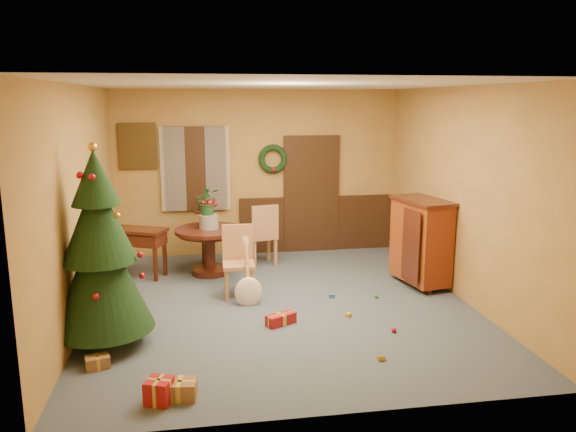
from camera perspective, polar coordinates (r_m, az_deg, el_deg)
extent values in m
plane|color=#3B4857|center=(7.67, -0.62, -9.01)|extent=(5.50, 5.50, 0.00)
plane|color=silver|center=(7.18, -0.67, 13.21)|extent=(5.50, 5.50, 0.00)
plane|color=olive|center=(9.98, -3.02, 4.41)|extent=(5.00, 0.00, 5.00)
plane|color=olive|center=(4.65, 4.47, -4.05)|extent=(5.00, 0.00, 5.00)
plane|color=olive|center=(7.34, -20.32, 1.08)|extent=(0.00, 5.50, 5.50)
plane|color=olive|center=(8.04, 17.27, 2.14)|extent=(0.00, 5.50, 5.50)
cube|color=black|center=(10.27, 2.89, -0.76)|extent=(2.80, 0.06, 1.00)
cube|color=black|center=(10.14, 2.38, 2.24)|extent=(1.00, 0.08, 2.10)
cube|color=white|center=(10.17, 2.35, 1.99)|extent=(0.80, 0.03, 1.90)
cube|color=black|center=(9.86, -9.38, 4.77)|extent=(1.05, 0.08, 1.45)
cube|color=white|center=(9.89, -9.38, 4.79)|extent=(0.88, 0.03, 1.25)
cube|color=white|center=(9.82, -11.61, 4.66)|extent=(0.42, 0.02, 1.45)
cube|color=white|center=(9.82, -7.16, 4.80)|extent=(0.42, 0.02, 1.45)
torus|color=black|center=(9.90, -1.54, 5.82)|extent=(0.51, 0.11, 0.51)
cube|color=#4C3819|center=(9.88, -15.02, 6.87)|extent=(0.62, 0.05, 0.78)
cube|color=gray|center=(9.91, -15.00, 6.89)|extent=(0.48, 0.02, 0.62)
cylinder|color=black|center=(8.88, -8.02, -1.44)|extent=(1.08, 1.08, 0.06)
cylinder|color=black|center=(8.89, -8.01, -1.81)|extent=(0.96, 0.96, 0.04)
cylinder|color=black|center=(8.96, -7.96, -3.60)|extent=(0.17, 0.17, 0.60)
cylinder|color=black|center=(9.05, -7.90, -5.54)|extent=(0.58, 0.58, 0.10)
cylinder|color=slate|center=(8.85, -8.04, -0.57)|extent=(0.30, 0.30, 0.22)
imported|color=#1E4C23|center=(8.79, -8.10, 1.47)|extent=(0.38, 0.33, 0.42)
cube|color=#A76A42|center=(7.86, -5.04, -4.96)|extent=(0.44, 0.44, 0.05)
cube|color=#A76A42|center=(7.98, -5.16, -2.65)|extent=(0.43, 0.05, 0.51)
cube|color=#A76A42|center=(8.11, -3.84, -6.21)|extent=(0.05, 0.05, 0.44)
cube|color=#A76A42|center=(8.09, -6.33, -6.29)|extent=(0.05, 0.05, 0.44)
cube|color=#A76A42|center=(7.78, -3.64, -6.99)|extent=(0.05, 0.05, 0.44)
cube|color=#A76A42|center=(7.76, -6.23, -7.08)|extent=(0.05, 0.05, 0.44)
cube|color=#A76A42|center=(9.39, -2.71, -2.05)|extent=(0.53, 0.53, 0.05)
cube|color=#A76A42|center=(9.14, -2.33, -0.57)|extent=(0.45, 0.13, 0.54)
cube|color=#A76A42|center=(9.24, -3.42, -3.91)|extent=(0.06, 0.06, 0.46)
cube|color=#A76A42|center=(9.35, -1.29, -3.71)|extent=(0.06, 0.06, 0.46)
cube|color=#A76A42|center=(9.57, -4.08, -3.36)|extent=(0.06, 0.06, 0.46)
cube|color=#A76A42|center=(9.68, -2.01, -3.17)|extent=(0.06, 0.06, 0.46)
cylinder|color=black|center=(9.56, -8.45, -2.19)|extent=(0.11, 0.11, 0.88)
cylinder|color=black|center=(9.47, -8.53, 0.45)|extent=(0.35, 0.35, 0.03)
imported|color=#19471E|center=(9.43, -8.57, 1.69)|extent=(0.26, 0.24, 0.38)
cylinder|color=#382111|center=(6.77, -18.03, -11.40)|extent=(0.14, 0.14, 0.24)
cone|color=black|center=(6.53, -18.44, -5.45)|extent=(1.10, 1.10, 1.31)
cone|color=black|center=(6.38, -18.78, -0.27)|extent=(0.80, 0.80, 0.95)
cone|color=black|center=(6.31, -19.05, 3.75)|extent=(0.52, 0.52, 0.60)
sphere|color=gold|center=(6.28, -19.24, 6.66)|extent=(0.10, 0.10, 0.10)
cube|color=black|center=(8.96, -15.06, -1.40)|extent=(0.96, 0.74, 0.05)
cube|color=black|center=(8.99, -15.02, -2.22)|extent=(0.90, 0.69, 0.18)
cube|color=black|center=(9.10, -17.23, -3.84)|extent=(0.17, 0.30, 0.71)
cube|color=black|center=(9.03, -12.62, -3.72)|extent=(0.17, 0.30, 0.71)
cube|color=#5F170A|center=(8.50, 13.34, -2.52)|extent=(0.65, 1.03, 1.19)
cube|color=black|center=(8.37, 13.54, 1.52)|extent=(0.72, 1.10, 0.05)
cylinder|color=black|center=(8.32, 14.20, -7.38)|extent=(0.07, 0.07, 0.09)
cylinder|color=black|center=(9.02, 12.18, -5.78)|extent=(0.07, 0.07, 0.09)
cube|color=brown|center=(5.53, -10.94, -16.90)|extent=(0.33, 0.26, 0.16)
cube|color=gold|center=(5.53, -10.94, -16.90)|extent=(0.32, 0.07, 0.17)
cube|color=gold|center=(5.53, -10.94, -16.90)|extent=(0.07, 0.23, 0.17)
cube|color=maroon|center=(5.48, -12.96, -16.93)|extent=(0.29, 0.29, 0.22)
cube|color=gold|center=(5.48, -12.96, -16.93)|extent=(0.23, 0.11, 0.23)
cube|color=gold|center=(5.48, -12.96, -16.93)|extent=(0.11, 0.23, 0.23)
cube|color=brown|center=(6.28, -18.77, -13.87)|extent=(0.27, 0.22, 0.13)
cube|color=gold|center=(6.28, -18.77, -13.87)|extent=(0.24, 0.09, 0.13)
cube|color=gold|center=(6.28, -18.77, -13.87)|extent=(0.08, 0.17, 0.13)
cube|color=maroon|center=(7.02, -0.72, -10.44)|extent=(0.40, 0.31, 0.13)
cube|color=gold|center=(7.02, -0.72, -10.44)|extent=(0.35, 0.20, 0.14)
cube|color=gold|center=(7.02, -0.72, -10.44)|extent=(0.12, 0.16, 0.14)
cube|color=#2760AD|center=(7.94, 4.46, -8.11)|extent=(0.09, 0.06, 0.05)
sphere|color=#268D31|center=(8.00, 8.95, -8.03)|extent=(0.06, 0.06, 0.06)
cube|color=gold|center=(7.30, 6.17, -9.96)|extent=(0.09, 0.09, 0.05)
sphere|color=#AF0B18|center=(6.91, 10.71, -11.33)|extent=(0.06, 0.06, 0.06)
cube|color=gold|center=(6.22, 9.45, -14.05)|extent=(0.09, 0.06, 0.05)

